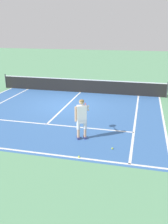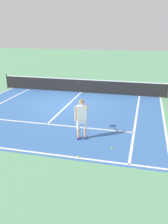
% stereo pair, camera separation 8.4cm
% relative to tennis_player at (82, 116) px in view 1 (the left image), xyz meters
% --- Properties ---
extents(ground_plane, '(80.00, 80.00, 0.00)m').
position_rel_tennis_player_xyz_m(ground_plane, '(-2.03, 4.34, -0.99)').
color(ground_plane, '#609E70').
extents(court_inner_surface, '(10.98, 9.56, 0.00)m').
position_rel_tennis_player_xyz_m(court_inner_surface, '(-2.03, 2.98, -0.99)').
color(court_inner_surface, '#3866A8').
rests_on(court_inner_surface, ground).
extents(line_baseline, '(10.98, 0.10, 0.01)m').
position_rel_tennis_player_xyz_m(line_baseline, '(-2.03, -1.60, -0.99)').
color(line_baseline, white).
rests_on(line_baseline, ground).
extents(line_service, '(8.23, 0.10, 0.01)m').
position_rel_tennis_player_xyz_m(line_service, '(-2.03, 1.16, -0.99)').
color(line_service, white).
rests_on(line_service, ground).
extents(line_centre_service, '(0.10, 6.40, 0.01)m').
position_rel_tennis_player_xyz_m(line_centre_service, '(-2.03, 4.36, -0.99)').
color(line_centre_service, white).
rests_on(line_centre_service, ground).
extents(line_singles_right, '(0.10, 9.16, 0.01)m').
position_rel_tennis_player_xyz_m(line_singles_right, '(2.09, 2.98, -0.99)').
color(line_singles_right, white).
rests_on(line_singles_right, ground).
extents(line_doubles_right, '(0.10, 9.16, 0.01)m').
position_rel_tennis_player_xyz_m(line_doubles_right, '(3.46, 2.98, -0.99)').
color(line_doubles_right, white).
rests_on(line_doubles_right, ground).
extents(tennis_net, '(11.96, 0.08, 1.07)m').
position_rel_tennis_player_xyz_m(tennis_net, '(-2.03, 7.56, -0.49)').
color(tennis_net, '#333338').
rests_on(tennis_net, ground).
extents(tennis_player, '(0.56, 1.23, 1.71)m').
position_rel_tennis_player_xyz_m(tennis_player, '(0.00, 0.00, 0.00)').
color(tennis_player, navy).
rests_on(tennis_player, ground).
extents(tennis_ball_near_feet, '(0.07, 0.07, 0.07)m').
position_rel_tennis_player_xyz_m(tennis_ball_near_feet, '(1.37, -0.65, -0.96)').
color(tennis_ball_near_feet, '#CCE02D').
rests_on(tennis_ball_near_feet, ground).
extents(tennis_ball_by_baseline, '(0.07, 0.07, 0.07)m').
position_rel_tennis_player_xyz_m(tennis_ball_by_baseline, '(0.29, -1.58, -0.96)').
color(tennis_ball_by_baseline, '#CCE02D').
rests_on(tennis_ball_by_baseline, ground).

